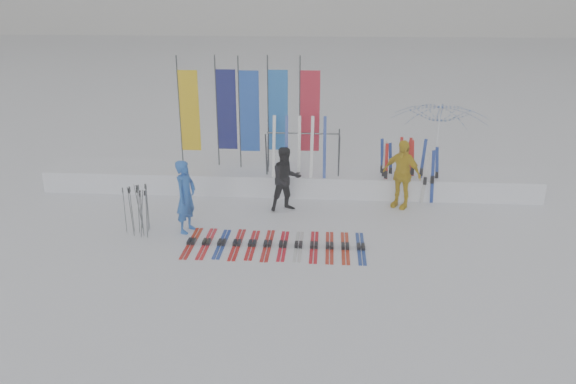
# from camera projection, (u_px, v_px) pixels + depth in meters

# --- Properties ---
(ground) EXTENTS (120.00, 120.00, 0.00)m
(ground) POSITION_uv_depth(u_px,v_px,m) (273.00, 260.00, 12.11)
(ground) COLOR white
(ground) RESTS_ON ground
(snow_bank) EXTENTS (14.00, 1.60, 0.60)m
(snow_bank) POSITION_uv_depth(u_px,v_px,m) (289.00, 179.00, 16.32)
(snow_bank) COLOR white
(snow_bank) RESTS_ON ground
(person_blue) EXTENTS (0.60, 0.74, 1.78)m
(person_blue) POSITION_uv_depth(u_px,v_px,m) (186.00, 197.00, 13.28)
(person_blue) COLOR blue
(person_blue) RESTS_ON ground
(person_black) EXTENTS (1.03, 0.93, 1.71)m
(person_black) POSITION_uv_depth(u_px,v_px,m) (286.00, 179.00, 14.59)
(person_black) COLOR black
(person_black) RESTS_ON ground
(person_yellow) EXTENTS (1.15, 0.98, 1.85)m
(person_yellow) POSITION_uv_depth(u_px,v_px,m) (402.00, 174.00, 14.79)
(person_yellow) COLOR gold
(person_yellow) RESTS_ON ground
(tent_canopy) EXTENTS (3.21, 3.25, 2.52)m
(tent_canopy) POSITION_uv_depth(u_px,v_px,m) (437.00, 145.00, 16.23)
(tent_canopy) COLOR white
(tent_canopy) RESTS_ON ground
(ski_row) EXTENTS (4.05, 1.69, 0.07)m
(ski_row) POSITION_uv_depth(u_px,v_px,m) (276.00, 244.00, 12.79)
(ski_row) COLOR red
(ski_row) RESTS_ON ground
(pole_cluster) EXTENTS (0.67, 0.57, 1.24)m
(pole_cluster) POSITION_uv_depth(u_px,v_px,m) (139.00, 210.00, 13.27)
(pole_cluster) COLOR #595B60
(pole_cluster) RESTS_ON ground
(feather_flags) EXTENTS (4.00, 0.26, 3.20)m
(feather_flags) POSITION_uv_depth(u_px,v_px,m) (250.00, 111.00, 15.95)
(feather_flags) COLOR #383A3F
(feather_flags) RESTS_ON ground
(ski_rack) EXTENTS (2.04, 0.80, 1.23)m
(ski_rack) POSITION_uv_depth(u_px,v_px,m) (303.00, 147.00, 15.55)
(ski_rack) COLOR #383A3F
(ski_rack) RESTS_ON ground
(upright_skis) EXTENTS (1.56, 1.08, 1.70)m
(upright_skis) POSITION_uv_depth(u_px,v_px,m) (406.00, 170.00, 15.61)
(upright_skis) COLOR silver
(upright_skis) RESTS_ON ground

